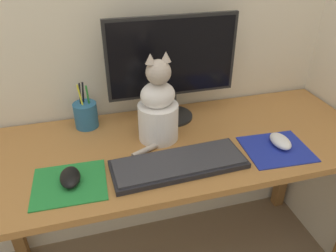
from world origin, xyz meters
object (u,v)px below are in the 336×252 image
computer_mouse_left (70,177)px  computer_mouse_right (280,141)px  cat (158,109)px  pen_cup (86,115)px  keyboard (179,164)px  monitor (172,64)px

computer_mouse_left → computer_mouse_right: 0.73m
computer_mouse_right → cat: size_ratio=0.31×
computer_mouse_right → pen_cup: (-0.66, 0.33, 0.03)m
computer_mouse_left → cat: bearing=28.0°
keyboard → computer_mouse_left: (-0.34, 0.01, 0.01)m
keyboard → cat: bearing=94.6°
computer_mouse_right → pen_cup: pen_cup is taller
computer_mouse_left → pen_cup: pen_cup is taller
pen_cup → computer_mouse_right: bearing=-26.5°
monitor → keyboard: monitor is taller
cat → computer_mouse_right: bearing=-28.0°
monitor → cat: 0.20m
computer_mouse_right → cat: (-0.41, 0.17, 0.10)m
monitor → computer_mouse_right: (0.31, -0.31, -0.21)m
keyboard → cat: (-0.02, 0.18, 0.11)m
cat → pen_cup: size_ratio=1.84×
keyboard → computer_mouse_left: computer_mouse_left is taller
monitor → keyboard: size_ratio=1.12×
keyboard → computer_mouse_right: computer_mouse_right is taller
computer_mouse_left → keyboard: bearing=-2.3°
monitor → keyboard: 0.40m
keyboard → computer_mouse_right: 0.38m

